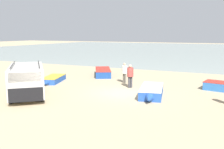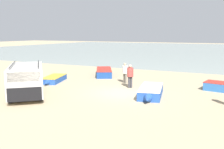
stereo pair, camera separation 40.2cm
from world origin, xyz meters
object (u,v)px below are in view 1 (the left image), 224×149
at_px(parked_van, 27,80).
at_px(fishing_rowboat_3, 152,92).
at_px(fisherman_1, 130,74).
at_px(fisherman_3, 125,71).
at_px(fishing_rowboat_1, 103,72).
at_px(fishing_rowboat_2, 53,79).

height_order(parked_van, fishing_rowboat_3, parked_van).
height_order(fisherman_1, fisherman_3, fisherman_1).
distance_m(fishing_rowboat_3, fisherman_1, 3.10).
height_order(parked_van, fisherman_1, parked_van).
height_order(parked_van, fisherman_3, parked_van).
bearing_deg(fisherman_3, fishing_rowboat_3, -109.93).
bearing_deg(parked_van, fisherman_1, 95.42).
distance_m(fishing_rowboat_1, fishing_rowboat_3, 9.65).
bearing_deg(fishing_rowboat_3, fishing_rowboat_2, -110.33).
relative_size(fishing_rowboat_3, fisherman_1, 2.45).
distance_m(fishing_rowboat_3, fisherman_3, 5.01).
bearing_deg(fisherman_3, parked_van, 176.48).
height_order(fishing_rowboat_1, fishing_rowboat_3, fishing_rowboat_1).
height_order(parked_van, fishing_rowboat_2, parked_van).
xyz_separation_m(fishing_rowboat_1, fishing_rowboat_3, (7.09, -6.54, -0.02)).
bearing_deg(fishing_rowboat_1, fishing_rowboat_3, -161.69).
bearing_deg(fishing_rowboat_1, parked_van, 148.59).
distance_m(fishing_rowboat_1, fisherman_3, 4.76).
bearing_deg(parked_van, fisherman_3, 109.02).
height_order(fishing_rowboat_1, fisherman_3, fisherman_3).
bearing_deg(parked_van, fishing_rowboat_1, 135.87).
distance_m(parked_van, fishing_rowboat_2, 5.35).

